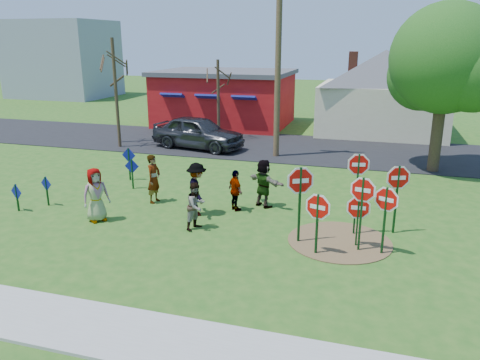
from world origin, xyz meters
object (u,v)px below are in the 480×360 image
at_px(stop_sign_d, 398,183).
at_px(utility_pole, 278,56).
at_px(stop_sign_a, 318,211).
at_px(stop_sign_b, 358,173).
at_px(person_b, 154,179).
at_px(person_a, 96,195).
at_px(suv, 198,132).
at_px(leafy_tree, 448,65).
at_px(stop_sign_c, 362,197).

relative_size(stop_sign_d, utility_pole, 0.24).
height_order(stop_sign_a, utility_pole, utility_pole).
xyz_separation_m(stop_sign_b, person_b, (-7.55, 1.01, -1.11)).
xyz_separation_m(stop_sign_a, person_a, (-7.59, 0.46, -0.38)).
xyz_separation_m(person_a, suv, (-0.76, 11.42, 0.02)).
xyz_separation_m(stop_sign_d, person_b, (-8.77, 0.52, -0.76)).
height_order(stop_sign_b, leafy_tree, leafy_tree).
height_order(suv, leafy_tree, leafy_tree).
relative_size(stop_sign_a, suv, 0.37).
bearing_deg(stop_sign_b, leafy_tree, 56.65).
relative_size(stop_sign_b, suv, 0.52).
height_order(stop_sign_a, person_b, stop_sign_a).
height_order(stop_sign_d, suv, stop_sign_d).
bearing_deg(stop_sign_a, stop_sign_d, 61.90).
xyz_separation_m(stop_sign_b, utility_pole, (-4.64, 9.53, 3.18)).
xyz_separation_m(stop_sign_c, leafy_tree, (3.05, 10.00, 3.28)).
bearing_deg(suv, stop_sign_b, -125.70).
relative_size(utility_pole, leafy_tree, 1.29).
height_order(stop_sign_a, suv, stop_sign_a).
height_order(person_b, suv, suv).
bearing_deg(stop_sign_a, stop_sign_b, 77.25).
distance_m(person_a, utility_pole, 12.30).
bearing_deg(person_b, utility_pole, -11.95).
bearing_deg(leafy_tree, suv, 174.02).
relative_size(stop_sign_c, stop_sign_d, 1.00).
height_order(person_a, leafy_tree, leafy_tree).
relative_size(stop_sign_b, utility_pole, 0.28).
xyz_separation_m(stop_sign_a, person_b, (-6.57, 2.79, -0.38)).
height_order(suv, utility_pole, utility_pole).
distance_m(stop_sign_a, person_b, 7.15).
bearing_deg(stop_sign_d, leafy_tree, 55.73).
relative_size(stop_sign_c, utility_pole, 0.24).
height_order(stop_sign_b, suv, stop_sign_b).
xyz_separation_m(stop_sign_b, stop_sign_d, (1.22, 0.49, -0.35)).
bearing_deg(person_a, utility_pole, 16.17).
bearing_deg(person_b, leafy_tree, -47.37).
bearing_deg(stop_sign_a, person_a, -167.47).
distance_m(stop_sign_d, suv, 14.29).
relative_size(person_b, utility_pole, 0.19).
xyz_separation_m(stop_sign_d, person_a, (-9.79, -1.80, -0.75)).
relative_size(stop_sign_b, leafy_tree, 0.36).
distance_m(person_a, person_b, 2.54).
bearing_deg(stop_sign_d, utility_pole, 102.50).
bearing_deg(stop_sign_c, stop_sign_b, 112.54).
relative_size(stop_sign_b, stop_sign_c, 1.16).
height_order(stop_sign_b, person_a, stop_sign_b).
relative_size(stop_sign_a, utility_pole, 0.20).
height_order(stop_sign_a, leafy_tree, leafy_tree).
bearing_deg(person_a, suv, 39.87).
relative_size(stop_sign_a, person_b, 1.05).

